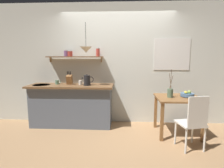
% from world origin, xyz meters
% --- Properties ---
extents(ground_plane, '(14.00, 14.00, 0.00)m').
position_xyz_m(ground_plane, '(0.00, 0.00, 0.00)').
color(ground_plane, '#A87F56').
extents(back_wall, '(6.80, 0.11, 2.70)m').
position_xyz_m(back_wall, '(0.21, 0.65, 1.35)').
color(back_wall, silver).
rests_on(back_wall, ground_plane).
extents(kitchen_counter, '(1.83, 0.63, 0.92)m').
position_xyz_m(kitchen_counter, '(-1.00, 0.32, 0.46)').
color(kitchen_counter, slate).
rests_on(kitchen_counter, ground_plane).
extents(wall_shelf, '(1.27, 0.20, 0.31)m').
position_xyz_m(wall_shelf, '(-0.92, 0.49, 1.55)').
color(wall_shelf, brown).
extents(dining_table, '(0.83, 0.76, 0.75)m').
position_xyz_m(dining_table, '(1.20, -0.04, 0.61)').
color(dining_table, brown).
rests_on(dining_table, ground_plane).
extents(dining_chair_near, '(0.47, 0.47, 0.92)m').
position_xyz_m(dining_chair_near, '(1.27, -0.69, 0.50)').
color(dining_chair_near, white).
rests_on(dining_chair_near, ground_plane).
extents(fruit_bowl, '(0.26, 0.26, 0.13)m').
position_xyz_m(fruit_bowl, '(1.39, 0.00, 0.79)').
color(fruit_bowl, '#51759E').
rests_on(fruit_bowl, dining_table).
extents(twig_vase, '(0.11, 0.11, 0.54)m').
position_xyz_m(twig_vase, '(1.04, -0.05, 0.84)').
color(twig_vase, '#567056').
rests_on(twig_vase, dining_table).
extents(electric_kettle, '(0.25, 0.16, 0.24)m').
position_xyz_m(electric_kettle, '(-0.63, 0.25, 1.02)').
color(electric_kettle, black).
rests_on(electric_kettle, kitchen_counter).
extents(knife_block, '(0.12, 0.17, 0.29)m').
position_xyz_m(knife_block, '(-1.05, 0.37, 1.03)').
color(knife_block, '#9E6B3D').
rests_on(knife_block, kitchen_counter).
extents(coffee_mug_by_sink, '(0.12, 0.08, 0.09)m').
position_xyz_m(coffee_mug_by_sink, '(-1.32, 0.37, 0.96)').
color(coffee_mug_by_sink, slate).
rests_on(coffee_mug_by_sink, kitchen_counter).
extents(coffee_mug_spare, '(0.12, 0.08, 0.09)m').
position_xyz_m(coffee_mug_spare, '(-0.80, 0.36, 0.96)').
color(coffee_mug_spare, white).
rests_on(coffee_mug_spare, kitchen_counter).
extents(pendant_lamp, '(0.24, 0.24, 0.60)m').
position_xyz_m(pendant_lamp, '(-0.63, 0.17, 1.67)').
color(pendant_lamp, black).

